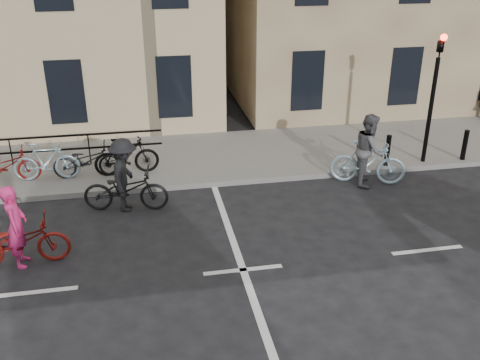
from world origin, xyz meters
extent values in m
plane|color=black|center=(0.00, 0.00, 0.00)|extent=(120.00, 120.00, 0.00)
cube|color=slate|center=(-4.00, 6.00, 0.07)|extent=(46.00, 4.00, 0.15)
cylinder|color=black|center=(6.20, 4.35, 1.65)|extent=(0.12, 0.12, 3.00)
imported|color=black|center=(6.20, 4.35, 3.60)|extent=(0.15, 0.18, 0.90)
sphere|color=#FF0C05|center=(6.20, 4.23, 3.70)|extent=(0.18, 0.18, 0.18)
cylinder|color=black|center=(5.00, 4.25, 0.60)|extent=(0.14, 0.14, 0.90)
cylinder|color=black|center=(7.40, 4.25, 0.60)|extent=(0.14, 0.14, 0.90)
cube|color=black|center=(-4.88, 5.90, 0.62)|extent=(7.25, 0.04, 0.95)
imported|color=maroon|center=(-5.40, 5.00, 0.62)|extent=(1.80, 0.63, 0.95)
imported|color=#91B1BE|center=(-4.35, 5.00, 0.68)|extent=(1.75, 0.49, 1.05)
imported|color=black|center=(-3.30, 5.00, 0.62)|extent=(1.80, 0.63, 0.95)
imported|color=black|center=(-2.25, 5.00, 0.68)|extent=(1.75, 0.49, 1.05)
imported|color=maroon|center=(-4.36, 1.07, 0.51)|extent=(1.98, 0.74, 1.03)
imported|color=#DE2770|center=(-4.36, 1.07, 0.87)|extent=(0.44, 0.65, 1.74)
imported|color=#91B1BE|center=(4.09, 3.52, 0.60)|extent=(2.07, 1.23, 1.20)
imported|color=#504F54|center=(4.09, 3.52, 0.97)|extent=(1.02, 1.14, 1.94)
imported|color=black|center=(-2.27, 3.13, 0.54)|extent=(2.14, 1.04, 1.08)
imported|color=black|center=(-2.27, 3.13, 0.91)|extent=(0.86, 1.27, 1.82)
camera|label=1|loc=(-1.74, -8.84, 6.02)|focal=40.00mm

